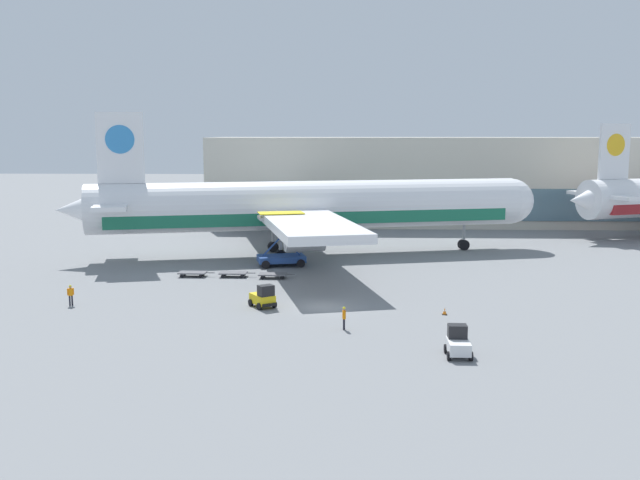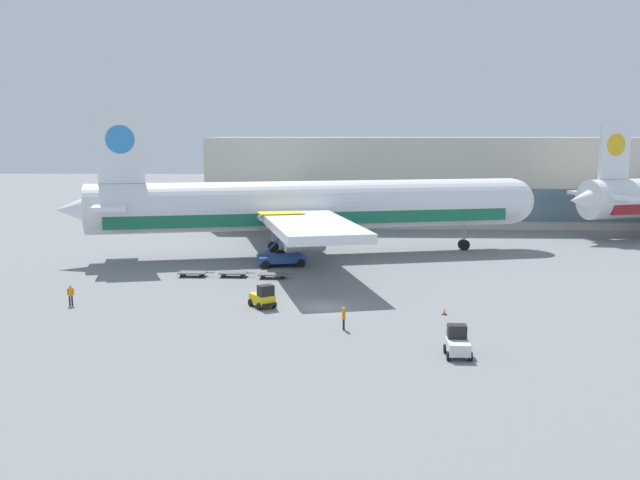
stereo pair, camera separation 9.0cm
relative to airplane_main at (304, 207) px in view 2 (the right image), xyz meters
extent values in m
plane|color=slate|center=(3.10, -25.92, -5.84)|extent=(400.00, 400.00, 0.00)
cube|color=#BCB7A8|center=(28.15, 33.07, 1.16)|extent=(90.00, 18.00, 14.00)
cube|color=slate|center=(28.15, 23.97, -1.99)|extent=(88.20, 0.20, 4.90)
cylinder|color=white|center=(0.77, 0.19, 0.26)|extent=(51.90, 17.90, 5.80)
cube|color=#196B4C|center=(0.77, 0.19, -1.04)|extent=(47.83, 16.81, 1.45)
sphere|color=white|center=(26.04, 6.32, 0.26)|extent=(5.68, 5.68, 5.68)
cone|color=white|center=(-24.50, -5.95, 0.26)|extent=(7.50, 6.86, 5.51)
cube|color=white|center=(-20.45, -4.97, 7.16)|extent=(5.16, 1.65, 8.00)
cylinder|color=#3384CC|center=(-20.45, -4.97, 8.12)|extent=(3.24, 1.29, 3.20)
cube|color=white|center=(-21.46, -5.21, 0.84)|extent=(6.57, 13.48, 0.50)
cube|color=white|center=(-1.76, -0.43, -0.46)|extent=(19.10, 48.53, 0.90)
cylinder|color=#9EA0A5|center=(0.62, -10.22, -2.26)|extent=(4.74, 3.71, 2.80)
cylinder|color=#9EA0A5|center=(-4.13, 9.37, -2.26)|extent=(4.74, 3.71, 2.80)
cylinder|color=#9EA0A5|center=(19.97, 4.85, -3.19)|extent=(0.36, 0.36, 4.00)
cylinder|color=black|center=(19.97, 4.85, -5.19)|extent=(1.48, 1.18, 1.30)
cylinder|color=#9EA0A5|center=(-2.52, -3.90, -3.19)|extent=(0.36, 0.36, 4.00)
cylinder|color=black|center=(-2.52, -3.90, -5.19)|extent=(1.48, 1.18, 1.30)
cylinder|color=#9EA0A5|center=(-4.03, 2.32, -3.19)|extent=(0.36, 0.36, 4.00)
cylinder|color=black|center=(-4.03, 2.32, -5.19)|extent=(1.48, 1.18, 1.30)
cone|color=white|center=(37.80, 12.28, -0.12)|extent=(7.47, 7.01, 5.17)
cube|color=white|center=(41.42, 13.71, 6.35)|extent=(4.69, 2.18, 7.50)
cylinder|color=yellow|center=(41.42, 13.71, 7.25)|extent=(2.98, 1.58, 3.00)
cube|color=white|center=(40.52, 13.35, 0.43)|extent=(7.63, 12.58, 0.47)
cube|color=#284C99|center=(-2.18, -6.90, -5.04)|extent=(5.76, 4.14, 0.70)
cube|color=#B2B2B7|center=(-2.18, -6.90, -0.46)|extent=(5.47, 3.94, 0.30)
cube|color=yellow|center=(-2.18, -6.90, 0.09)|extent=(5.47, 3.94, 0.08)
cube|color=#284C99|center=(-2.18, -6.90, -2.57)|extent=(4.19, 1.16, 4.34)
cube|color=#284C99|center=(-2.18, -6.90, -2.57)|extent=(4.19, 1.16, 4.34)
cylinder|color=black|center=(-0.64, -4.98, -5.39)|extent=(0.96, 0.56, 0.90)
cylinder|color=black|center=(0.07, -7.89, -5.39)|extent=(0.96, 0.56, 0.90)
cylinder|color=black|center=(-4.43, -5.90, -5.39)|extent=(0.96, 0.56, 0.90)
cylinder|color=black|center=(-3.72, -8.81, -5.39)|extent=(0.96, 0.56, 0.90)
cube|color=silver|center=(12.43, -39.28, -5.14)|extent=(1.43, 2.32, 0.80)
cube|color=black|center=(12.44, -38.63, -4.29)|extent=(1.25, 0.92, 0.90)
cube|color=black|center=(12.44, -38.05, -5.42)|extent=(1.26, 0.18, 0.24)
cylinder|color=black|center=(11.74, -38.46, -5.54)|extent=(0.25, 0.60, 0.60)
cylinder|color=black|center=(13.14, -38.48, -5.54)|extent=(0.25, 0.60, 0.60)
cylinder|color=black|center=(11.72, -40.07, -5.54)|extent=(0.25, 0.60, 0.60)
cylinder|color=black|center=(13.12, -40.09, -5.54)|extent=(0.25, 0.60, 0.60)
cube|color=yellow|center=(-2.08, -26.09, -5.14)|extent=(2.45, 2.69, 0.80)
cube|color=black|center=(-1.71, -26.63, -4.29)|extent=(1.53, 1.44, 0.90)
cube|color=black|center=(-1.39, -27.11, -5.42)|extent=(1.13, 0.84, 0.24)
cylinder|color=black|center=(-1.05, -26.37, -5.54)|extent=(0.54, 0.63, 0.60)
cylinder|color=black|center=(-2.21, -27.15, -5.54)|extent=(0.54, 0.63, 0.60)
cylinder|color=black|center=(-1.95, -25.03, -5.54)|extent=(0.54, 0.63, 0.60)
cylinder|color=black|center=(-3.11, -25.82, -5.54)|extent=(0.54, 0.63, 0.60)
cube|color=#56565B|center=(-10.78, -13.42, -5.42)|extent=(2.83, 1.55, 0.12)
cube|color=#56565B|center=(-8.93, -13.45, -5.42)|extent=(0.90, 0.10, 0.08)
cylinder|color=black|center=(-9.79, -12.80, -5.66)|extent=(0.36, 0.15, 0.36)
cylinder|color=black|center=(-9.82, -14.07, -5.66)|extent=(0.36, 0.15, 0.36)
cylinder|color=black|center=(-11.75, -12.76, -5.66)|extent=(0.36, 0.15, 0.36)
cylinder|color=black|center=(-11.78, -14.04, -5.66)|extent=(0.36, 0.15, 0.36)
cube|color=#56565B|center=(-6.56, -13.40, -5.42)|extent=(2.83, 1.55, 0.12)
cube|color=#56565B|center=(-4.71, -13.43, -5.42)|extent=(0.90, 0.10, 0.08)
cylinder|color=black|center=(-5.57, -12.78, -5.66)|extent=(0.36, 0.15, 0.36)
cylinder|color=black|center=(-5.59, -14.05, -5.66)|extent=(0.36, 0.15, 0.36)
cylinder|color=black|center=(-7.53, -12.74, -5.66)|extent=(0.36, 0.15, 0.36)
cylinder|color=black|center=(-7.55, -14.02, -5.66)|extent=(0.36, 0.15, 0.36)
cube|color=#56565B|center=(-2.44, -13.97, -5.42)|extent=(2.83, 1.55, 0.12)
cube|color=#56565B|center=(-0.59, -14.01, -5.42)|extent=(0.90, 0.10, 0.08)
cylinder|color=black|center=(-1.44, -13.35, -5.66)|extent=(0.36, 0.15, 0.36)
cylinder|color=black|center=(-1.47, -14.63, -5.66)|extent=(0.36, 0.15, 0.36)
cylinder|color=black|center=(-3.40, -13.32, -5.66)|extent=(0.36, 0.15, 0.36)
cylinder|color=black|center=(-3.43, -14.59, -5.66)|extent=(0.36, 0.15, 0.36)
cylinder|color=black|center=(-18.62, -26.26, -5.41)|extent=(0.14, 0.14, 0.87)
cylinder|color=black|center=(-18.45, -26.16, -5.41)|extent=(0.14, 0.14, 0.87)
cube|color=orange|center=(-18.53, -26.21, -4.65)|extent=(0.42, 0.37, 0.65)
cylinder|color=orange|center=(-18.74, -26.33, -4.62)|extent=(0.09, 0.09, 0.59)
cylinder|color=orange|center=(-18.33, -26.08, -4.62)|extent=(0.09, 0.09, 0.59)
sphere|color=tan|center=(-18.53, -26.21, -4.21)|extent=(0.23, 0.23, 0.23)
sphere|color=yellow|center=(-18.53, -26.21, -4.14)|extent=(0.22, 0.22, 0.22)
cylinder|color=black|center=(4.86, -32.90, -5.41)|extent=(0.14, 0.14, 0.85)
cylinder|color=black|center=(4.88, -33.10, -5.41)|extent=(0.14, 0.14, 0.85)
cube|color=orange|center=(4.87, -33.00, -4.67)|extent=(0.26, 0.38, 0.64)
cylinder|color=orange|center=(4.84, -32.77, -4.64)|extent=(0.09, 0.09, 0.57)
cylinder|color=orange|center=(4.90, -33.24, -4.64)|extent=(0.09, 0.09, 0.57)
sphere|color=tan|center=(4.87, -33.00, -4.24)|extent=(0.23, 0.23, 0.23)
sphere|color=yellow|center=(4.87, -33.00, -4.17)|extent=(0.22, 0.22, 0.22)
cube|color=black|center=(13.06, -28.17, -5.82)|extent=(0.40, 0.40, 0.04)
cone|color=orange|center=(13.06, -28.17, -5.53)|extent=(0.32, 0.32, 0.53)
cylinder|color=white|center=(13.06, -28.17, -5.51)|extent=(0.19, 0.19, 0.07)
camera|label=1|loc=(4.90, -84.95, 8.75)|focal=40.00mm
camera|label=2|loc=(4.99, -84.94, 8.75)|focal=40.00mm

